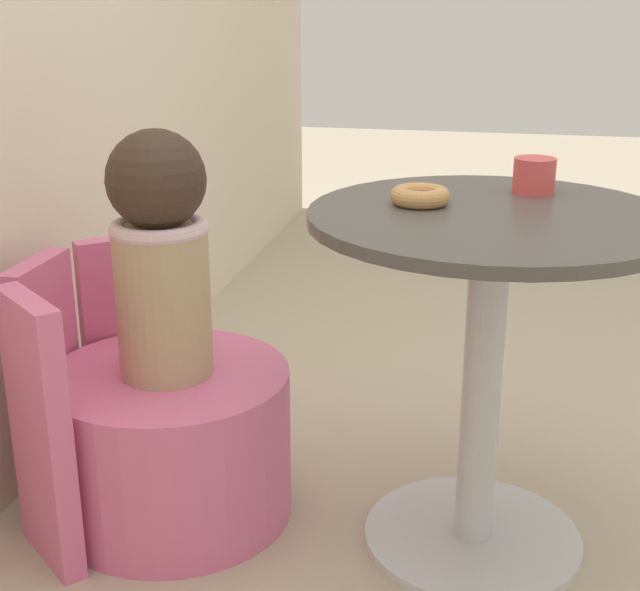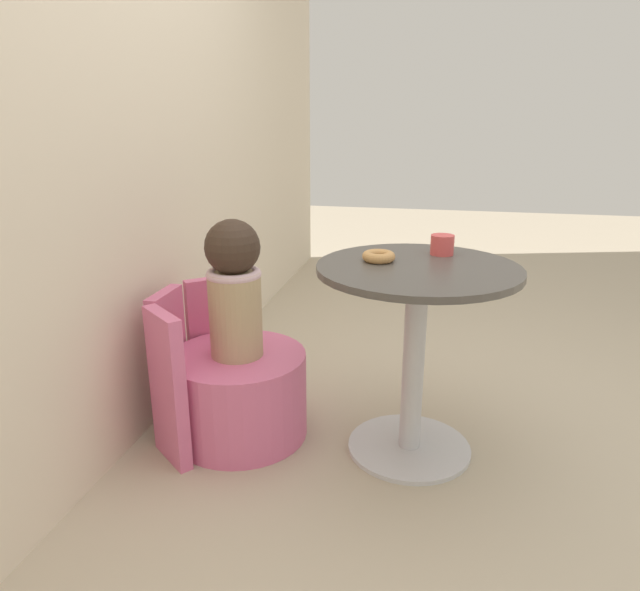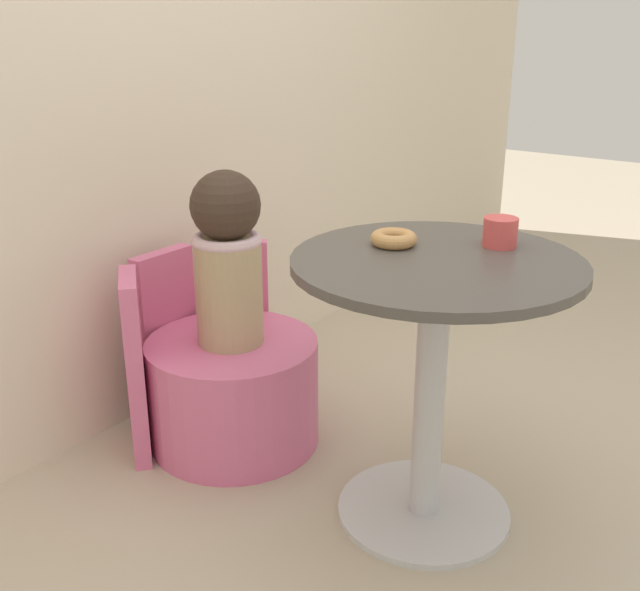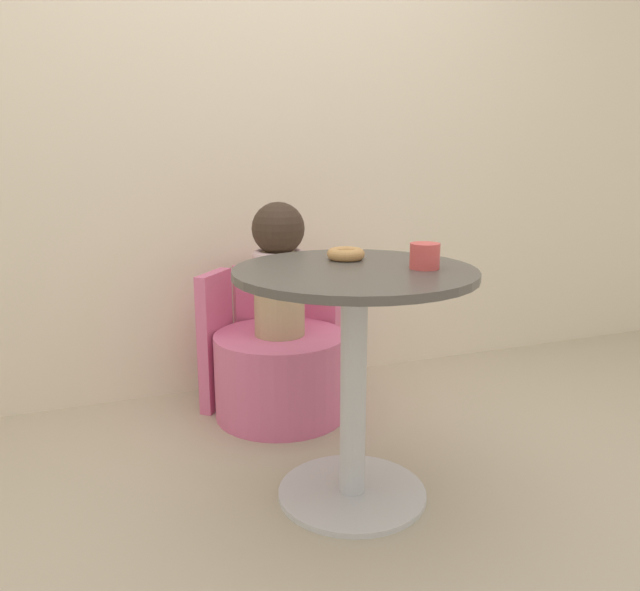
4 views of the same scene
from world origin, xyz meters
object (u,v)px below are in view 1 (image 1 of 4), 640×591
Objects in this scene: donut at (420,196)px; cup at (534,176)px; round_table at (486,320)px; tub_chair at (172,442)px; child_figure at (160,252)px.

cup reaches higher than donut.
donut reaches higher than round_table.
cup is (0.21, -0.76, 0.60)m from tub_chair.
child_figure is 0.55m from donut.
donut is (0.05, -0.53, 0.13)m from child_figure.
round_table is at bearing 157.64° from cup.
tub_chair is 4.49× the size of donut.
child_figure is 6.09× the size of cup.
child_figure reaches higher than round_table.
cup is at bearing -55.35° from donut.
donut is (0.05, -0.53, 0.58)m from tub_chair.
tub_chair is 0.79m from donut.
round_table is at bearing -103.18° from donut.
donut is 0.27m from cup.
child_figure is 0.80m from cup.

